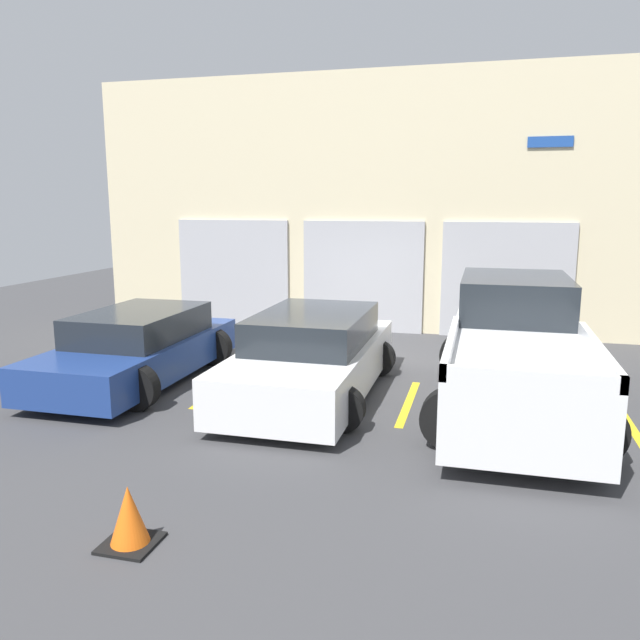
% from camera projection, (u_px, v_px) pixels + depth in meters
% --- Properties ---
extents(ground_plane, '(28.00, 28.00, 0.00)m').
position_uv_depth(ground_plane, '(342.00, 362.00, 11.71)').
color(ground_plane, '#3D3D3F').
extents(shophouse_building, '(13.45, 0.68, 5.82)m').
position_uv_depth(shophouse_building, '(374.00, 207.00, 14.30)').
color(shophouse_building, beige).
rests_on(shophouse_building, ground).
extents(pickup_truck, '(2.35, 5.32, 1.79)m').
position_uv_depth(pickup_truck, '(516.00, 350.00, 9.09)').
color(pickup_truck, white).
rests_on(pickup_truck, ground).
extents(sedan_white, '(2.20, 4.47, 1.30)m').
position_uv_depth(sedan_white, '(312.00, 357.00, 9.62)').
color(sedan_white, white).
rests_on(sedan_white, ground).
extents(sedan_side, '(2.18, 4.26, 1.19)m').
position_uv_depth(sedan_side, '(139.00, 348.00, 10.38)').
color(sedan_side, navy).
rests_on(sedan_side, ground).
extents(parking_stripe_far_left, '(0.12, 2.20, 0.01)m').
position_uv_depth(parking_stripe_far_left, '(62.00, 375.00, 10.84)').
color(parking_stripe_far_left, gold).
rests_on(parking_stripe_far_left, ground).
extents(parking_stripe_left, '(0.12, 2.20, 0.01)m').
position_uv_depth(parking_stripe_left, '(222.00, 388.00, 10.08)').
color(parking_stripe_left, gold).
rests_on(parking_stripe_left, ground).
extents(parking_stripe_centre, '(0.12, 2.20, 0.01)m').
position_uv_depth(parking_stripe_centre, '(408.00, 403.00, 9.33)').
color(parking_stripe_centre, gold).
rests_on(parking_stripe_centre, ground).
extents(parking_stripe_right, '(0.12, 2.20, 0.01)m').
position_uv_depth(parking_stripe_right, '(627.00, 420.00, 8.57)').
color(parking_stripe_right, gold).
rests_on(parking_stripe_right, ground).
extents(traffic_cone, '(0.47, 0.47, 0.55)m').
position_uv_depth(traffic_cone, '(129.00, 518.00, 5.42)').
color(traffic_cone, black).
rests_on(traffic_cone, ground).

